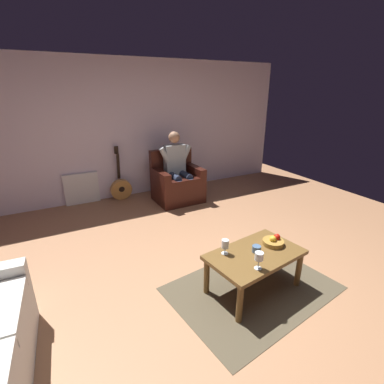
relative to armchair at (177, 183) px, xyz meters
The scene contains 12 objects.
ground_plane 2.54m from the armchair, 78.18° to the left, with size 7.60×7.60×0.00m, color #A2704D.
wall_back 1.29m from the armchair, 54.81° to the right, with size 6.36×0.06×2.51m, color silver.
rug 2.69m from the armchair, 82.31° to the left, with size 1.66×1.17×0.01m, color #4E4432.
armchair is the anchor object (origin of this frame).
person_seated 0.35m from the armchair, 90.65° to the left, with size 0.63×0.56×1.27m.
coffee_table 2.67m from the armchair, 82.31° to the left, with size 1.03×0.70×0.43m.
guitar 1.06m from the armchair, 29.76° to the right, with size 0.39×0.21×1.01m.
radiator 1.73m from the armchair, 22.52° to the right, with size 0.59×0.06×0.56m, color white.
wine_glass_near 2.91m from the armchair, 79.99° to the left, with size 0.08×0.08×0.17m.
wine_glass_far 2.60m from the armchair, 75.81° to the left, with size 0.07×0.07×0.16m.
fruit_bowl 2.61m from the armchair, 88.25° to the left, with size 0.22×0.22×0.11m.
candle_jar 2.66m from the armchair, 82.78° to the left, with size 0.09×0.09×0.07m, color #476283.
Camera 1 is at (1.53, 2.03, 1.99)m, focal length 26.20 mm.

